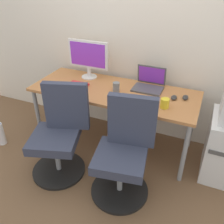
{
  "coord_description": "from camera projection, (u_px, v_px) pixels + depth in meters",
  "views": [
    {
      "loc": [
        0.89,
        -2.13,
        1.84
      ],
      "look_at": [
        0.0,
        -0.05,
        0.46
      ],
      "focal_mm": 38.67,
      "sensor_mm": 36.0,
      "label": 1
    }
  ],
  "objects": [
    {
      "name": "ground_plane",
      "position": [
        114.0,
        142.0,
        2.93
      ],
      "size": [
        5.28,
        5.28,
        0.0
      ],
      "primitive_type": "plane",
      "color": "brown"
    },
    {
      "name": "back_wall",
      "position": [
        129.0,
        24.0,
        2.58
      ],
      "size": [
        4.4,
        0.04,
        2.6
      ],
      "primitive_type": "cube",
      "color": "silver",
      "rests_on": "ground"
    },
    {
      "name": "desk",
      "position": [
        114.0,
        95.0,
        2.59
      ],
      "size": [
        1.77,
        0.68,
        0.71
      ],
      "color": "#B77542",
      "rests_on": "ground"
    },
    {
      "name": "office_chair_left",
      "position": [
        60.0,
        135.0,
        2.35
      ],
      "size": [
        0.55,
        0.55,
        0.94
      ],
      "color": "black",
      "rests_on": "ground"
    },
    {
      "name": "office_chair_right",
      "position": [
        124.0,
        153.0,
        2.13
      ],
      "size": [
        0.54,
        0.54,
        0.94
      ],
      "color": "black",
      "rests_on": "ground"
    },
    {
      "name": "water_bottle_on_floor",
      "position": [
        0.0,
        133.0,
        2.84
      ],
      "size": [
        0.09,
        0.09,
        0.31
      ],
      "color": "white",
      "rests_on": "ground"
    },
    {
      "name": "desktop_monitor",
      "position": [
        88.0,
        57.0,
        2.72
      ],
      "size": [
        0.48,
        0.18,
        0.43
      ],
      "color": "silver",
      "rests_on": "desk"
    },
    {
      "name": "open_laptop",
      "position": [
        149.0,
        83.0,
        2.58
      ],
      "size": [
        0.31,
        0.26,
        0.23
      ],
      "color": "#4C4C51",
      "rests_on": "desk"
    },
    {
      "name": "keyboard_by_monitor",
      "position": [
        69.0,
        93.0,
        2.49
      ],
      "size": [
        0.34,
        0.12,
        0.02
      ],
      "primitive_type": "cube",
      "color": "#B7B7B7",
      "rests_on": "desk"
    },
    {
      "name": "keyboard_by_laptop",
      "position": [
        137.0,
        99.0,
        2.37
      ],
      "size": [
        0.34,
        0.12,
        0.02
      ],
      "primitive_type": "cube",
      "color": "#2D2D2D",
      "rests_on": "desk"
    },
    {
      "name": "mouse_by_monitor",
      "position": [
        185.0,
        97.0,
        2.39
      ],
      "size": [
        0.06,
        0.1,
        0.03
      ],
      "primitive_type": "ellipsoid",
      "color": "#2D2D2D",
      "rests_on": "desk"
    },
    {
      "name": "mouse_by_laptop",
      "position": [
        174.0,
        97.0,
        2.38
      ],
      "size": [
        0.06,
        0.1,
        0.03
      ],
      "primitive_type": "ellipsoid",
      "color": "#2D2D2D",
      "rests_on": "desk"
    },
    {
      "name": "coffee_mug",
      "position": [
        165.0,
        103.0,
        2.22
      ],
      "size": [
        0.08,
        0.08,
        0.09
      ],
      "primitive_type": "cylinder",
      "color": "yellow",
      "rests_on": "desk"
    },
    {
      "name": "pen_cup",
      "position": [
        116.0,
        87.0,
        2.5
      ],
      "size": [
        0.07,
        0.07,
        0.1
      ],
      "primitive_type": "cylinder",
      "color": "slate",
      "rests_on": "desk"
    },
    {
      "name": "notebook",
      "position": [
        78.0,
        85.0,
        2.64
      ],
      "size": [
        0.21,
        0.15,
        0.03
      ],
      "primitive_type": "cube",
      "color": "red",
      "rests_on": "desk"
    }
  ]
}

